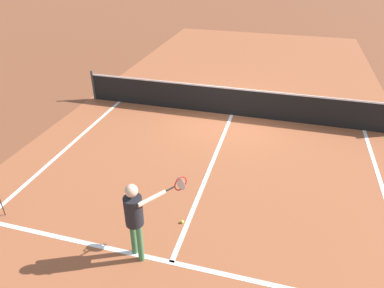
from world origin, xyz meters
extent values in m
plane|color=brown|center=(0.00, 0.00, 0.00)|extent=(60.00, 60.00, 0.00)
cube|color=#9E5433|center=(0.00, 0.00, 0.00)|extent=(10.62, 24.40, 0.00)
cube|color=white|center=(-4.11, -5.95, 0.00)|extent=(0.10, 11.89, 0.01)
cube|color=white|center=(0.00, -6.40, 0.00)|extent=(8.22, 0.10, 0.01)
cube|color=white|center=(0.00, -3.20, 0.00)|extent=(0.10, 6.40, 0.01)
cylinder|color=#33383D|center=(-5.08, 0.00, 0.54)|extent=(0.09, 0.09, 1.07)
cube|color=black|center=(0.00, 0.00, 0.46)|extent=(10.16, 0.02, 0.91)
cube|color=white|center=(0.00, 0.00, 0.94)|extent=(10.16, 0.03, 0.05)
cylinder|color=#3F7247|center=(-0.73, -6.35, 0.40)|extent=(0.11, 0.11, 0.80)
cylinder|color=#3F7247|center=(-0.55, -6.47, 0.40)|extent=(0.11, 0.11, 0.80)
cylinder|color=black|center=(-0.64, -6.41, 1.09)|extent=(0.32, 0.32, 0.56)
sphere|color=beige|center=(-0.64, -6.41, 1.52)|extent=(0.22, 0.22, 0.22)
cylinder|color=beige|center=(-0.78, -6.32, 1.09)|extent=(0.08, 0.08, 0.55)
cylinder|color=beige|center=(-0.35, -6.28, 1.32)|extent=(0.37, 0.50, 0.08)
cylinder|color=black|center=(-0.13, -5.96, 1.32)|extent=(0.15, 0.20, 0.03)
torus|color=red|center=(0.00, -5.76, 1.32)|extent=(0.17, 0.25, 0.28)
cylinder|color=silver|center=(0.00, -5.76, 1.32)|extent=(0.21, 0.14, 0.25)
cylinder|color=black|center=(-3.81, -6.14, 0.25)|extent=(0.02, 0.02, 0.50)
sphere|color=#CCE033|center=(-0.11, -5.37, 0.03)|extent=(0.07, 0.07, 0.07)
camera|label=1|loc=(1.52, -10.48, 5.05)|focal=32.50mm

